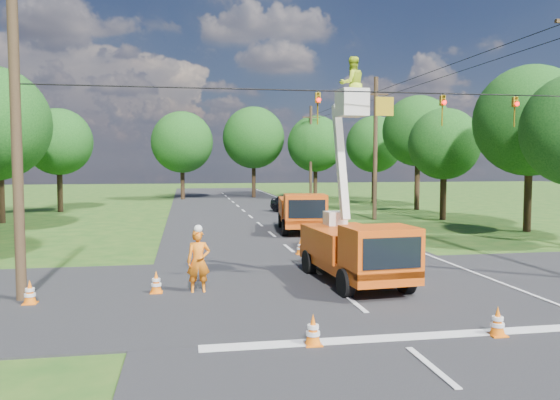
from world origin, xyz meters
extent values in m
plane|color=#204F17|center=(0.00, 20.00, 0.00)|extent=(140.00, 140.00, 0.00)
cube|color=black|center=(0.00, 20.00, 0.00)|extent=(12.00, 100.00, 0.06)
cube|color=black|center=(0.00, 2.00, 0.00)|extent=(56.00, 10.00, 0.07)
cube|color=silver|center=(0.00, -3.20, 0.00)|extent=(9.00, 0.45, 0.02)
cube|color=silver|center=(5.60, 20.00, 0.00)|extent=(0.12, 90.00, 0.02)
cube|color=#D14D0E|center=(0.82, 2.62, 0.68)|extent=(2.55, 5.86, 0.43)
cube|color=#D14D0E|center=(0.98, 0.59, 1.43)|extent=(2.22, 1.78, 1.43)
cube|color=black|center=(1.05, -0.22, 1.47)|extent=(1.81, 0.20, 0.90)
cube|color=#D14D0E|center=(0.76, 3.38, 1.28)|extent=(2.51, 3.69, 0.95)
cylinder|color=black|center=(-0.03, 0.74, 0.44)|extent=(0.37, 0.90, 0.88)
cylinder|color=black|center=(1.96, 0.90, 0.44)|extent=(0.37, 0.90, 0.88)
cylinder|color=black|center=(-0.32, 4.35, 0.44)|extent=(0.37, 0.90, 0.88)
cylinder|color=black|center=(1.67, 4.51, 0.44)|extent=(0.37, 0.90, 0.88)
cube|color=silver|center=(0.67, 4.43, 2.00)|extent=(0.77, 0.77, 0.52)
cube|color=silver|center=(0.72, 3.90, 4.09)|extent=(0.37, 1.29, 4.13)
cube|color=silver|center=(0.80, 2.91, 6.04)|extent=(0.97, 0.97, 0.90)
imported|color=#C6E526|center=(0.80, 2.91, 6.64)|extent=(1.01, 0.85, 1.86)
cube|color=#D14D0E|center=(1.95, 16.19, 0.74)|extent=(3.00, 6.41, 0.46)
cube|color=#D14D0E|center=(1.68, 13.99, 1.54)|extent=(2.46, 2.01, 1.54)
cube|color=black|center=(1.57, 13.12, 1.60)|extent=(1.95, 0.30, 0.98)
cube|color=#D14D0E|center=(2.05, 17.00, 1.39)|extent=(2.86, 4.08, 1.03)
cylinder|color=black|center=(0.64, 14.38, 0.47)|extent=(0.44, 0.98, 0.95)
cylinder|color=black|center=(2.78, 14.11, 0.47)|extent=(0.44, 0.98, 0.95)
cylinder|color=black|center=(1.11, 18.26, 0.47)|extent=(0.44, 0.98, 0.95)
cylinder|color=black|center=(3.26, 18.00, 0.47)|extent=(0.44, 0.98, 0.95)
imported|color=orange|center=(-4.36, 2.10, 0.99)|extent=(0.73, 0.48, 1.98)
imported|color=black|center=(3.55, 27.68, 0.76)|extent=(3.11, 4.80, 1.52)
cone|color=orange|center=(-1.99, -3.31, 0.38)|extent=(0.36, 0.36, 0.70)
cube|color=orange|center=(-1.99, -3.31, 0.04)|extent=(0.38, 0.38, 0.04)
cylinder|color=white|center=(-1.99, -3.31, 0.44)|extent=(0.26, 0.26, 0.09)
cylinder|color=white|center=(-1.99, -3.31, 0.29)|extent=(0.31, 0.31, 0.09)
cone|color=orange|center=(2.39, -3.42, 0.38)|extent=(0.36, 0.36, 0.70)
cube|color=orange|center=(2.39, -3.42, 0.04)|extent=(0.38, 0.38, 0.04)
cylinder|color=white|center=(2.39, -3.42, 0.44)|extent=(0.26, 0.26, 0.09)
cylinder|color=white|center=(2.39, -3.42, 0.29)|extent=(0.31, 0.31, 0.09)
cone|color=orange|center=(0.20, 8.34, 0.38)|extent=(0.36, 0.36, 0.70)
cube|color=orange|center=(0.20, 8.34, 0.04)|extent=(0.38, 0.38, 0.04)
cylinder|color=white|center=(0.20, 8.34, 0.44)|extent=(0.26, 0.26, 0.09)
cylinder|color=white|center=(0.20, 8.34, 0.29)|extent=(0.31, 0.31, 0.09)
cone|color=orange|center=(3.72, 9.86, 0.38)|extent=(0.36, 0.36, 0.70)
cube|color=orange|center=(3.72, 9.86, 0.04)|extent=(0.38, 0.38, 0.04)
cylinder|color=white|center=(3.72, 9.86, 0.44)|extent=(0.26, 0.26, 0.09)
cylinder|color=white|center=(3.72, 9.86, 0.29)|extent=(0.31, 0.31, 0.09)
cone|color=orange|center=(-5.65, 2.20, 0.38)|extent=(0.36, 0.36, 0.70)
cube|color=orange|center=(-5.65, 2.20, 0.04)|extent=(0.38, 0.38, 0.04)
cylinder|color=white|center=(-5.65, 2.20, 0.44)|extent=(0.26, 0.26, 0.09)
cylinder|color=white|center=(-5.65, 2.20, 0.29)|extent=(0.31, 0.31, 0.09)
cone|color=orange|center=(-9.14, 1.48, 0.38)|extent=(0.36, 0.36, 0.70)
cube|color=orange|center=(-9.14, 1.48, 0.04)|extent=(0.38, 0.38, 0.04)
cylinder|color=white|center=(-9.14, 1.48, 0.44)|extent=(0.26, 0.26, 0.09)
cylinder|color=white|center=(-9.14, 1.48, 0.29)|extent=(0.31, 0.31, 0.09)
cone|color=orange|center=(3.70, 16.59, 0.38)|extent=(0.36, 0.36, 0.70)
cube|color=orange|center=(3.70, 16.59, 0.04)|extent=(0.38, 0.38, 0.04)
cylinder|color=white|center=(3.70, 16.59, 0.44)|extent=(0.26, 0.26, 0.09)
cylinder|color=white|center=(3.70, 16.59, 0.29)|extent=(0.31, 0.31, 0.09)
cylinder|color=#4C3823|center=(8.50, 22.00, 5.00)|extent=(0.30, 0.30, 10.00)
cube|color=#4C3823|center=(8.50, 22.00, 8.80)|extent=(1.80, 0.12, 0.12)
cylinder|color=#4C3823|center=(8.50, 42.00, 5.00)|extent=(0.30, 0.30, 10.00)
cube|color=#4C3823|center=(8.50, 42.00, 8.80)|extent=(1.80, 0.12, 0.12)
cylinder|color=#4C3823|center=(-9.50, 2.00, 4.50)|extent=(0.30, 0.30, 9.00)
cylinder|color=black|center=(-0.50, 2.00, 6.30)|extent=(18.00, 0.04, 0.04)
cube|color=#AA8A14|center=(1.60, 2.00, 5.85)|extent=(0.60, 0.05, 0.60)
imported|color=#AA8A14|center=(-0.60, 2.00, 5.75)|extent=(0.16, 0.20, 1.00)
sphere|color=#FF0C0C|center=(-0.60, 1.88, 6.00)|extent=(0.14, 0.14, 0.14)
imported|color=#AA8A14|center=(3.60, 2.00, 5.75)|extent=(0.16, 0.20, 1.00)
sphere|color=#FF0C0C|center=(3.60, 1.88, 6.00)|extent=(0.14, 0.14, 0.14)
imported|color=#AA8A14|center=(6.20, 2.00, 5.75)|extent=(0.16, 0.20, 1.00)
sphere|color=#FF0C0C|center=(6.20, 1.88, 6.00)|extent=(0.14, 0.14, 0.14)
cylinder|color=#382616|center=(-16.80, 24.00, 2.31)|extent=(0.44, 0.44, 4.62)
cylinder|color=#382616|center=(-14.80, 32.00, 2.02)|extent=(0.44, 0.44, 4.05)
sphere|color=#114012|center=(-14.80, 32.00, 5.70)|extent=(5.40, 5.40, 5.40)
cylinder|color=#382616|center=(15.00, 14.00, 2.29)|extent=(0.44, 0.44, 4.58)
sphere|color=#114012|center=(15.00, 14.00, 6.45)|extent=(6.40, 6.40, 6.40)
cylinder|color=#382616|center=(13.20, 21.00, 1.89)|extent=(0.44, 0.44, 3.78)
sphere|color=#114012|center=(13.20, 21.00, 5.33)|extent=(5.00, 5.00, 5.00)
cylinder|color=#382616|center=(14.80, 29.00, 2.38)|extent=(0.44, 0.44, 4.75)
sphere|color=#114012|center=(14.80, 29.00, 6.70)|extent=(6.00, 6.00, 6.00)
cylinder|color=#382616|center=(13.80, 37.00, 2.07)|extent=(0.44, 0.44, 4.14)
sphere|color=#114012|center=(13.80, 37.00, 5.83)|extent=(5.60, 5.60, 5.60)
cylinder|color=#382616|center=(-5.00, 45.00, 2.20)|extent=(0.44, 0.44, 4.40)
sphere|color=#114012|center=(-5.00, 45.00, 6.20)|extent=(6.60, 6.60, 6.60)
cylinder|color=#382616|center=(3.00, 47.00, 2.42)|extent=(0.44, 0.44, 4.84)
sphere|color=#114012|center=(3.00, 47.00, 6.82)|extent=(7.00, 7.00, 7.00)
cylinder|color=#382616|center=(9.50, 44.00, 2.16)|extent=(0.44, 0.44, 4.31)
sphere|color=#114012|center=(9.50, 44.00, 6.08)|extent=(6.20, 6.20, 6.20)
camera|label=1|loc=(-4.74, -14.81, 4.07)|focal=35.00mm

